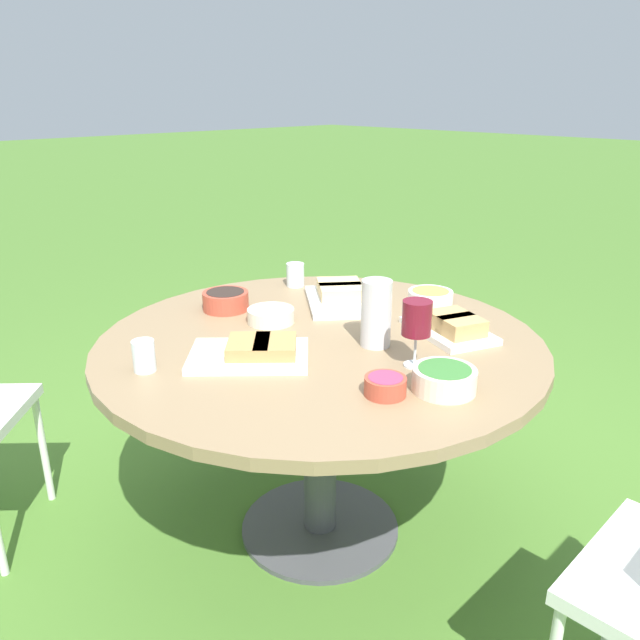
# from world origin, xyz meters

# --- Properties ---
(ground_plane) EXTENTS (40.00, 40.00, 0.00)m
(ground_plane) POSITION_xyz_m (0.00, 0.00, 0.00)
(ground_plane) COLOR #4C7A2D
(dining_table) EXTENTS (1.38, 1.38, 0.72)m
(dining_table) POSITION_xyz_m (0.00, 0.00, 0.62)
(dining_table) COLOR #4C4C51
(dining_table) RESTS_ON ground_plane
(water_pitcher) EXTENTS (0.10, 0.09, 0.20)m
(water_pitcher) POSITION_xyz_m (-0.16, -0.08, 0.82)
(water_pitcher) COLOR silver
(water_pitcher) RESTS_ON dining_table
(wine_glass) EXTENTS (0.08, 0.08, 0.19)m
(wine_glass) POSITION_xyz_m (-0.33, -0.04, 0.86)
(wine_glass) COLOR silver
(wine_glass) RESTS_ON dining_table
(platter_bread_main) EXTENTS (0.35, 0.28, 0.07)m
(platter_bread_main) POSITION_xyz_m (-0.27, -0.31, 0.75)
(platter_bread_main) COLOR white
(platter_bread_main) RESTS_ON dining_table
(platter_charcuterie) EXTENTS (0.40, 0.40, 0.06)m
(platter_charcuterie) POSITION_xyz_m (0.01, 0.25, 0.74)
(platter_charcuterie) COLOR white
(platter_charcuterie) RESTS_ON dining_table
(platter_sandwich_side) EXTENTS (0.41, 0.39, 0.06)m
(platter_sandwich_side) POSITION_xyz_m (0.20, -0.30, 0.75)
(platter_sandwich_side) COLOR white
(platter_sandwich_side) RESTS_ON dining_table
(bowl_fries) EXTENTS (0.16, 0.16, 0.06)m
(bowl_fries) POSITION_xyz_m (-0.05, -0.50, 0.75)
(bowl_fries) COLOR white
(bowl_fries) RESTS_ON dining_table
(bowl_salad) EXTENTS (0.16, 0.16, 0.06)m
(bowl_salad) POSITION_xyz_m (-0.48, 0.02, 0.75)
(bowl_salad) COLOR beige
(bowl_salad) RESTS_ON dining_table
(bowl_olives) EXTENTS (0.16, 0.16, 0.07)m
(bowl_olives) POSITION_xyz_m (0.42, 0.05, 0.76)
(bowl_olives) COLOR #B74733
(bowl_olives) RESTS_ON dining_table
(bowl_dip_red) EXTENTS (0.11, 0.11, 0.05)m
(bowl_dip_red) POSITION_xyz_m (-0.39, 0.15, 0.75)
(bowl_dip_red) COLOR #B74733
(bowl_dip_red) RESTS_ON dining_table
(bowl_dip_cream) EXTENTS (0.16, 0.16, 0.05)m
(bowl_dip_cream) POSITION_xyz_m (0.22, 0.02, 0.75)
(bowl_dip_cream) COLOR beige
(bowl_dip_cream) RESTS_ON dining_table
(cup_water_near) EXTENTS (0.06, 0.06, 0.09)m
(cup_water_near) POSITION_xyz_m (0.16, 0.51, 0.76)
(cup_water_near) COLOR silver
(cup_water_near) RESTS_ON dining_table
(cup_water_far) EXTENTS (0.07, 0.07, 0.09)m
(cup_water_far) POSITION_xyz_m (0.47, -0.31, 0.77)
(cup_water_far) COLOR silver
(cup_water_far) RESTS_ON dining_table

